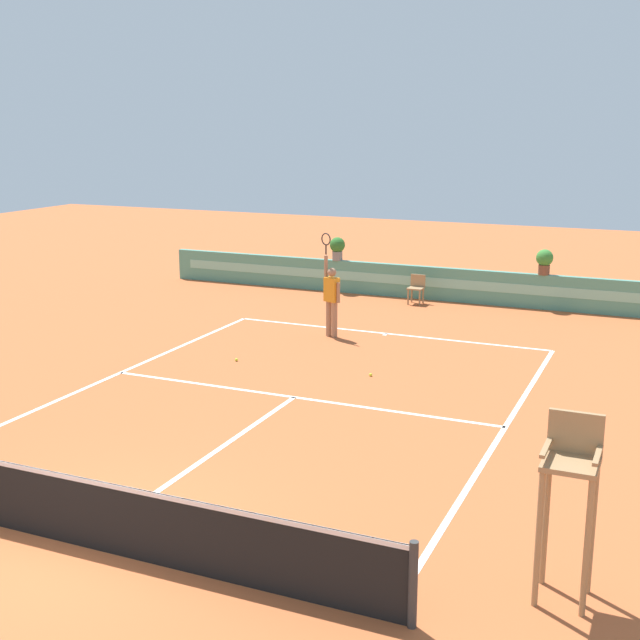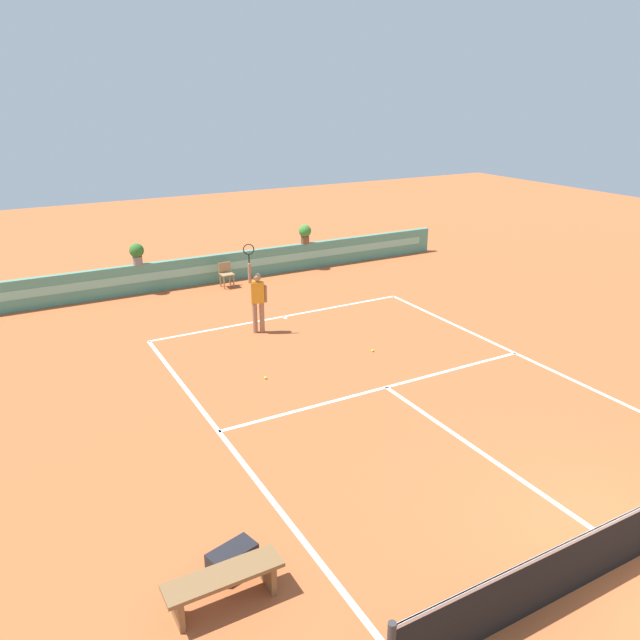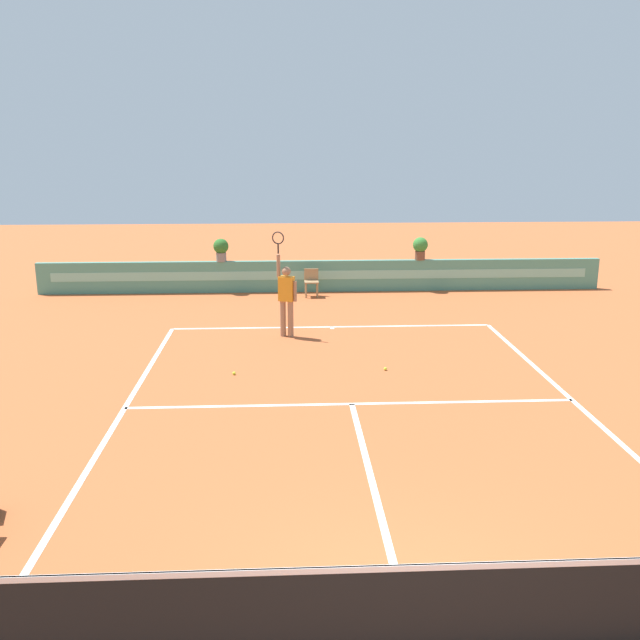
{
  "view_description": "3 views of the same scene",
  "coord_description": "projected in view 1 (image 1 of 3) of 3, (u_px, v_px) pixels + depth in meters",
  "views": [
    {
      "loc": [
        6.69,
        -7.67,
        5.26
      ],
      "look_at": [
        -0.47,
        8.73,
        1.0
      ],
      "focal_mm": 47.12,
      "sensor_mm": 36.0,
      "label": 1
    },
    {
      "loc": [
        -7.62,
        -4.15,
        6.47
      ],
      "look_at": [
        -0.47,
        8.73,
        1.0
      ],
      "focal_mm": 34.69,
      "sensor_mm": 36.0,
      "label": 2
    },
    {
      "loc": [
        -1.18,
        -5.44,
        4.63
      ],
      "look_at": [
        -0.47,
        8.73,
        1.0
      ],
      "focal_mm": 38.87,
      "sensor_mm": 36.0,
      "label": 3
    }
  ],
  "objects": [
    {
      "name": "ground_plane",
      "position": [
        285.0,
        404.0,
        16.01
      ],
      "size": [
        60.0,
        60.0,
        0.0
      ],
      "primitive_type": "plane",
      "color": "#B2562D"
    },
    {
      "name": "tennis_ball_near_baseline",
      "position": [
        236.0,
        360.0,
        18.82
      ],
      "size": [
        0.07,
        0.07,
        0.07
      ],
      "primitive_type": "sphere",
      "color": "#CCE033",
      "rests_on": "ground"
    },
    {
      "name": "net",
      "position": [
        76.0,
        508.0,
        10.54
      ],
      "size": [
        8.92,
        0.1,
        1.0
      ],
      "color": "#333333",
      "rests_on": "ground"
    },
    {
      "name": "ball_kid_chair",
      "position": [
        417.0,
        288.0,
        24.66
      ],
      "size": [
        0.44,
        0.44,
        0.85
      ],
      "color": "#99754C",
      "rests_on": "ground"
    },
    {
      "name": "potted_plant_right",
      "position": [
        545.0,
        260.0,
        23.73
      ],
      "size": [
        0.48,
        0.48,
        0.72
      ],
      "color": "brown",
      "rests_on": "back_wall_barrier"
    },
    {
      "name": "umpire_chair",
      "position": [
        570.0,
        486.0,
        9.22
      ],
      "size": [
        0.6,
        0.6,
        2.14
      ],
      "color": "#99754C",
      "rests_on": "ground"
    },
    {
      "name": "tennis_player",
      "position": [
        332.0,
        295.0,
        20.74
      ],
      "size": [
        0.59,
        0.33,
        2.58
      ],
      "color": "#9E7051",
      "rests_on": "ground"
    },
    {
      "name": "potted_plant_left",
      "position": [
        337.0,
        247.0,
        26.19
      ],
      "size": [
        0.48,
        0.48,
        0.72
      ],
      "color": "gray",
      "rests_on": "back_wall_barrier"
    },
    {
      "name": "court_lines",
      "position": [
        301.0,
        392.0,
        16.65
      ],
      "size": [
        8.32,
        11.94,
        0.01
      ],
      "color": "white",
      "rests_on": "ground"
    },
    {
      "name": "back_wall_barrier",
      "position": [
        436.0,
        284.0,
        25.15
      ],
      "size": [
        18.0,
        0.21,
        1.0
      ],
      "color": "#4C8E7A",
      "rests_on": "ground"
    },
    {
      "name": "tennis_ball_mid_court",
      "position": [
        371.0,
        375.0,
        17.71
      ],
      "size": [
        0.07,
        0.07,
        0.07
      ],
      "primitive_type": "sphere",
      "color": "#CCE033",
      "rests_on": "ground"
    }
  ]
}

